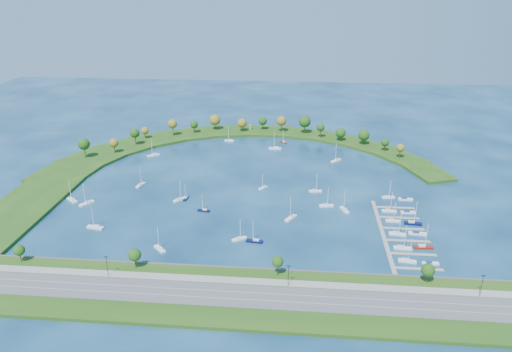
# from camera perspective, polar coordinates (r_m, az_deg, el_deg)

# --- Properties ---
(ground) EXTENTS (700.00, 700.00, 0.00)m
(ground) POSITION_cam_1_polar(r_m,az_deg,el_deg) (322.84, -0.97, -0.96)
(ground) COLOR #072240
(ground) RESTS_ON ground
(south_shoreline) EXTENTS (420.00, 43.10, 11.60)m
(south_shoreline) POSITION_cam_1_polar(r_m,az_deg,el_deg) (215.32, -4.58, -13.41)
(south_shoreline) COLOR #1D4813
(south_shoreline) RESTS_ON ground
(breakwater) EXTENTS (286.74, 247.64, 2.00)m
(breakwater) POSITION_cam_1_polar(r_m,az_deg,el_deg) (374.66, -7.23, 2.32)
(breakwater) COLOR #1D4813
(breakwater) RESTS_ON ground
(breakwater_trees) EXTENTS (237.56, 93.03, 15.34)m
(breakwater_trees) POSITION_cam_1_polar(r_m,az_deg,el_deg) (406.65, -0.94, 5.50)
(breakwater_trees) COLOR #382314
(breakwater_trees) RESTS_ON breakwater
(harbor_tower) EXTENTS (2.60, 2.60, 3.87)m
(harbor_tower) POSITION_cam_1_polar(r_m,az_deg,el_deg) (435.06, -0.66, 5.67)
(harbor_tower) COLOR gray
(harbor_tower) RESTS_ON breakwater
(dock_system) EXTENTS (24.28, 82.00, 1.60)m
(dock_system) POSITION_cam_1_polar(r_m,az_deg,el_deg) (271.00, 15.92, -6.48)
(dock_system) COLOR gray
(dock_system) RESTS_ON ground
(moored_boat_0) EXTENTS (7.35, 9.20, 13.71)m
(moored_boat_0) POSITION_cam_1_polar(r_m,az_deg,el_deg) (310.86, -18.91, -2.95)
(moored_boat_0) COLOR white
(moored_boat_0) RESTS_ON ground
(moored_boat_1) EXTENTS (4.69, 8.79, 12.44)m
(moored_boat_1) POSITION_cam_1_polar(r_m,az_deg,el_deg) (328.66, -13.15, -0.96)
(moored_boat_1) COLOR white
(moored_boat_1) RESTS_ON ground
(moored_boat_2) EXTENTS (7.86, 6.28, 11.71)m
(moored_boat_2) POSITION_cam_1_polar(r_m,az_deg,el_deg) (255.86, -1.95, -7.20)
(moored_boat_2) COLOR white
(moored_boat_2) RESTS_ON ground
(moored_boat_3) EXTENTS (9.59, 4.25, 13.62)m
(moored_boat_3) POSITION_cam_1_polar(r_m,az_deg,el_deg) (280.43, -18.03, -5.59)
(moored_boat_3) COLOR white
(moored_boat_3) RESTS_ON ground
(moored_boat_4) EXTENTS (8.82, 3.48, 12.62)m
(moored_boat_4) POSITION_cam_1_polar(r_m,az_deg,el_deg) (253.75, -0.16, -7.44)
(moored_boat_4) COLOR #090E3D
(moored_boat_4) RESTS_ON ground
(moored_boat_5) EXTENTS (8.71, 3.87, 12.38)m
(moored_boat_5) POSITION_cam_1_polar(r_m,az_deg,el_deg) (294.29, 8.09, -3.34)
(moored_boat_5) COLOR white
(moored_boat_5) RESTS_ON ground
(moored_boat_6) EXTENTS (8.23, 3.00, 11.84)m
(moored_boat_6) POSITION_cam_1_polar(r_m,az_deg,el_deg) (409.40, -3.08, 4.15)
(moored_boat_6) COLOR white
(moored_boat_6) RESTS_ON ground
(moored_boat_7) EXTENTS (7.39, 3.03, 10.54)m
(moored_boat_7) POSITION_cam_1_polar(r_m,az_deg,el_deg) (287.24, -6.04, -3.91)
(moored_boat_7) COLOR #090E3D
(moored_boat_7) RESTS_ON ground
(moored_boat_8) EXTENTS (7.38, 8.22, 12.73)m
(moored_boat_8) POSITION_cam_1_polar(r_m,az_deg,el_deg) (302.77, -8.77, -2.64)
(moored_boat_8) COLOR white
(moored_boat_8) RESTS_ON ground
(moored_boat_9) EXTENTS (8.34, 8.72, 13.87)m
(moored_boat_9) POSITION_cam_1_polar(r_m,az_deg,el_deg) (367.57, 9.23, 1.81)
(moored_boat_9) COLOR white
(moored_boat_9) RESTS_ON ground
(moored_boat_10) EXTENTS (2.48, 6.65, 9.55)m
(moored_boat_10) POSITION_cam_1_polar(r_m,az_deg,el_deg) (304.01, -8.07, -2.51)
(moored_boat_10) COLOR #090E3D
(moored_boat_10) RESTS_ON ground
(moored_boat_11) EXTENTS (5.21, 8.77, 12.46)m
(moored_boat_11) POSITION_cam_1_polar(r_m,az_deg,el_deg) (290.76, 10.16, -3.80)
(moored_boat_11) COLOR white
(moored_boat_11) RESTS_ON ground
(moored_boat_12) EXTENTS (6.05, 6.96, 10.65)m
(moored_boat_12) POSITION_cam_1_polar(r_m,az_deg,el_deg) (405.48, 3.20, 3.96)
(moored_boat_12) COLOR maroon
(moored_boat_12) RESTS_ON ground
(moored_boat_13) EXTENTS (8.62, 7.56, 13.23)m
(moored_boat_13) POSITION_cam_1_polar(r_m,az_deg,el_deg) (318.36, -20.43, -2.57)
(moored_boat_13) COLOR white
(moored_boat_13) RESTS_ON ground
(moored_boat_14) EXTENTS (7.50, 7.76, 12.39)m
(moored_boat_14) POSITION_cam_1_polar(r_m,az_deg,el_deg) (251.46, -11.04, -8.19)
(moored_boat_14) COLOR white
(moored_boat_14) RESTS_ON ground
(moored_boat_15) EXTENTS (8.92, 8.13, 13.89)m
(moored_boat_15) POSITION_cam_1_polar(r_m,az_deg,el_deg) (382.12, -11.74, 2.41)
(moored_boat_15) COLOR white
(moored_boat_15) RESTS_ON ground
(moored_boat_16) EXTENTS (8.31, 3.50, 11.84)m
(moored_boat_16) POSITION_cam_1_polar(r_m,az_deg,el_deg) (313.24, 6.84, -1.68)
(moored_boat_16) COLOR white
(moored_boat_16) RESTS_ON ground
(moored_boat_17) EXTENTS (5.72, 6.66, 10.15)m
(moored_boat_17) POSITION_cam_1_polar(r_m,az_deg,el_deg) (316.16, 0.83, -1.30)
(moored_boat_17) COLOR white
(moored_boat_17) RESTS_ON ground
(moored_boat_18) EXTENTS (9.82, 2.86, 14.38)m
(moored_boat_18) POSITION_cam_1_polar(r_m,az_deg,el_deg) (389.66, 2.23, 3.25)
(moored_boat_18) COLOR white
(moored_boat_18) RESTS_ON ground
(moored_boat_19) EXTENTS (6.99, 9.11, 13.43)m
(moored_boat_19) POSITION_cam_1_polar(r_m,az_deg,el_deg) (277.54, 4.05, -4.78)
(moored_boat_19) COLOR white
(moored_boat_19) RESTS_ON ground
(docked_boat_0) EXTENTS (8.62, 3.67, 12.27)m
(docked_boat_0) POSITION_cam_1_polar(r_m,az_deg,el_deg) (247.90, 17.02, -9.28)
(docked_boat_0) COLOR white
(docked_boat_0) RESTS_ON ground
(docked_boat_1) EXTENTS (7.81, 2.62, 1.57)m
(docked_boat_1) POSITION_cam_1_polar(r_m,az_deg,el_deg) (249.56, 19.44, -9.47)
(docked_boat_1) COLOR white
(docked_boat_1) RESTS_ON ground
(docked_boat_2) EXTENTS (8.97, 3.01, 12.98)m
(docked_boat_2) POSITION_cam_1_polar(r_m,az_deg,el_deg) (258.09, 16.53, -7.90)
(docked_boat_2) COLOR white
(docked_boat_2) RESTS_ON ground
(docked_boat_3) EXTENTS (9.51, 3.14, 13.79)m
(docked_boat_3) POSITION_cam_1_polar(r_m,az_deg,el_deg) (261.91, 18.73, -7.72)
(docked_boat_3) COLOR maroon
(docked_boat_3) RESTS_ON ground
(docked_boat_4) EXTENTS (9.16, 3.76, 13.07)m
(docked_boat_4) POSITION_cam_1_polar(r_m,az_deg,el_deg) (270.67, 15.98, -6.38)
(docked_boat_4) COLOR white
(docked_boat_4) RESTS_ON ground
(docked_boat_5) EXTENTS (9.44, 3.60, 1.88)m
(docked_boat_5) POSITION_cam_1_polar(r_m,az_deg,el_deg) (274.31, 18.08, -6.30)
(docked_boat_5) COLOR white
(docked_boat_5) RESTS_ON ground
(docked_boat_6) EXTENTS (7.91, 2.49, 11.52)m
(docked_boat_6) POSITION_cam_1_polar(r_m,az_deg,el_deg) (284.04, 15.47, -4.94)
(docked_boat_6) COLOR white
(docked_boat_6) RESTS_ON ground
(docked_boat_7) EXTENTS (9.70, 3.78, 13.89)m
(docked_boat_7) POSITION_cam_1_polar(r_m,az_deg,el_deg) (284.18, 17.63, -5.16)
(docked_boat_7) COLOR #090E3D
(docked_boat_7) RESTS_ON ground
(docked_boat_8) EXTENTS (8.41, 2.70, 12.22)m
(docked_boat_8) POSITION_cam_1_polar(r_m,az_deg,el_deg) (295.13, 15.09, -3.85)
(docked_boat_8) COLOR white
(docked_boat_8) RESTS_ON ground
(docked_boat_9) EXTENTS (8.47, 2.73, 1.71)m
(docked_boat_9) POSITION_cam_1_polar(r_m,az_deg,el_deg) (296.51, 17.10, -4.01)
(docked_boat_9) COLOR white
(docked_boat_9) RESTS_ON ground
(docked_boat_10) EXTENTS (7.99, 3.25, 11.41)m
(docked_boat_10) POSITION_cam_1_polar(r_m,az_deg,el_deg) (313.06, 14.98, -2.32)
(docked_boat_10) COLOR white
(docked_boat_10) RESTS_ON ground
(docked_boat_11) EXTENTS (8.65, 2.51, 1.76)m
(docked_boat_11) POSITION_cam_1_polar(r_m,az_deg,el_deg) (313.25, 16.82, -2.56)
(docked_boat_11) COLOR white
(docked_boat_11) RESTS_ON ground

